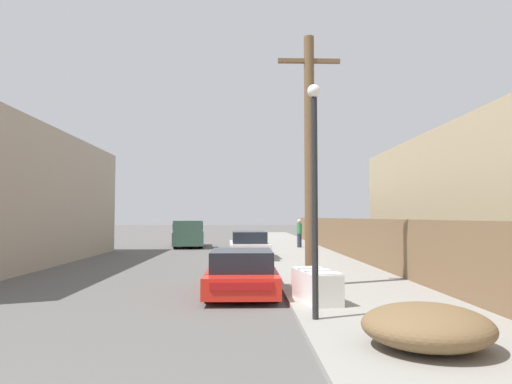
{
  "coord_description": "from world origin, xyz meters",
  "views": [
    {
      "loc": [
        2.16,
        -2.06,
        2.07
      ],
      "look_at": [
        2.56,
        13.36,
        2.9
      ],
      "focal_mm": 32.0,
      "sensor_mm": 36.0,
      "label": 1
    }
  ],
  "objects_px": {
    "car_parked_mid": "(249,246)",
    "street_lamp": "(315,181)",
    "brush_pile": "(427,326)",
    "discarded_fridge": "(316,286)",
    "parked_sports_car_red": "(242,273)",
    "utility_pole": "(310,155)",
    "pedestrian": "(299,233)",
    "pickup_truck": "(189,234)"
  },
  "relations": [
    {
      "from": "discarded_fridge",
      "to": "parked_sports_car_red",
      "type": "xyz_separation_m",
      "value": [
        -1.72,
        1.78,
        0.06
      ]
    },
    {
      "from": "car_parked_mid",
      "to": "street_lamp",
      "type": "height_order",
      "value": "street_lamp"
    },
    {
      "from": "discarded_fridge",
      "to": "street_lamp",
      "type": "relative_size",
      "value": 0.39
    },
    {
      "from": "discarded_fridge",
      "to": "street_lamp",
      "type": "distance_m",
      "value": 2.92
    },
    {
      "from": "parked_sports_car_red",
      "to": "street_lamp",
      "type": "distance_m",
      "value": 4.44
    },
    {
      "from": "parked_sports_car_red",
      "to": "brush_pile",
      "type": "relative_size",
      "value": 2.17
    },
    {
      "from": "car_parked_mid",
      "to": "pedestrian",
      "type": "xyz_separation_m",
      "value": [
        3.29,
        6.99,
        0.4
      ]
    },
    {
      "from": "discarded_fridge",
      "to": "brush_pile",
      "type": "distance_m",
      "value": 3.9
    },
    {
      "from": "parked_sports_car_red",
      "to": "street_lamp",
      "type": "height_order",
      "value": "street_lamp"
    },
    {
      "from": "brush_pile",
      "to": "pedestrian",
      "type": "distance_m",
      "value": 22.23
    },
    {
      "from": "utility_pole",
      "to": "pedestrian",
      "type": "distance_m",
      "value": 16.39
    },
    {
      "from": "pickup_truck",
      "to": "utility_pole",
      "type": "distance_m",
      "value": 19.04
    },
    {
      "from": "parked_sports_car_red",
      "to": "pickup_truck",
      "type": "distance_m",
      "value": 18.93
    },
    {
      "from": "pickup_truck",
      "to": "pedestrian",
      "type": "xyz_separation_m",
      "value": [
        7.24,
        -1.9,
        0.14
      ]
    },
    {
      "from": "street_lamp",
      "to": "pedestrian",
      "type": "relative_size",
      "value": 2.54
    },
    {
      "from": "discarded_fridge",
      "to": "brush_pile",
      "type": "bearing_deg",
      "value": -85.5
    },
    {
      "from": "car_parked_mid",
      "to": "brush_pile",
      "type": "relative_size",
      "value": 2.38
    },
    {
      "from": "brush_pile",
      "to": "pedestrian",
      "type": "bearing_deg",
      "value": 87.92
    },
    {
      "from": "street_lamp",
      "to": "brush_pile",
      "type": "relative_size",
      "value": 2.36
    },
    {
      "from": "parked_sports_car_red",
      "to": "car_parked_mid",
      "type": "bearing_deg",
      "value": 88.15
    },
    {
      "from": "car_parked_mid",
      "to": "street_lamp",
      "type": "xyz_separation_m",
      "value": [
        1.13,
        -13.26,
        2.12
      ]
    },
    {
      "from": "brush_pile",
      "to": "street_lamp",
      "type": "bearing_deg",
      "value": 124.71
    },
    {
      "from": "discarded_fridge",
      "to": "pedestrian",
      "type": "xyz_separation_m",
      "value": [
        1.86,
        18.45,
        0.56
      ]
    },
    {
      "from": "discarded_fridge",
      "to": "pickup_truck",
      "type": "bearing_deg",
      "value": 93.58
    },
    {
      "from": "car_parked_mid",
      "to": "street_lamp",
      "type": "relative_size",
      "value": 1.01
    },
    {
      "from": "parked_sports_car_red",
      "to": "utility_pole",
      "type": "height_order",
      "value": "utility_pole"
    },
    {
      "from": "utility_pole",
      "to": "brush_pile",
      "type": "distance_m",
      "value": 7.05
    },
    {
      "from": "utility_pole",
      "to": "pickup_truck",
      "type": "bearing_deg",
      "value": 107.27
    },
    {
      "from": "brush_pile",
      "to": "pedestrian",
      "type": "height_order",
      "value": "pedestrian"
    },
    {
      "from": "car_parked_mid",
      "to": "pedestrian",
      "type": "distance_m",
      "value": 7.74
    },
    {
      "from": "pedestrian",
      "to": "pickup_truck",
      "type": "bearing_deg",
      "value": 165.31
    },
    {
      "from": "car_parked_mid",
      "to": "street_lamp",
      "type": "bearing_deg",
      "value": -87.37
    },
    {
      "from": "utility_pole",
      "to": "parked_sports_car_red",
      "type": "bearing_deg",
      "value": -162.82
    },
    {
      "from": "car_parked_mid",
      "to": "brush_pile",
      "type": "distance_m",
      "value": 15.42
    },
    {
      "from": "pedestrian",
      "to": "utility_pole",
      "type": "bearing_deg",
      "value": -95.86
    },
    {
      "from": "discarded_fridge",
      "to": "brush_pile",
      "type": "relative_size",
      "value": 0.91
    },
    {
      "from": "discarded_fridge",
      "to": "car_parked_mid",
      "type": "height_order",
      "value": "car_parked_mid"
    },
    {
      "from": "pickup_truck",
      "to": "brush_pile",
      "type": "relative_size",
      "value": 2.85
    },
    {
      "from": "discarded_fridge",
      "to": "car_parked_mid",
      "type": "xyz_separation_m",
      "value": [
        -1.43,
        11.46,
        0.16
      ]
    },
    {
      "from": "pickup_truck",
      "to": "discarded_fridge",
      "type": "bearing_deg",
      "value": 99.93
    },
    {
      "from": "discarded_fridge",
      "to": "parked_sports_car_red",
      "type": "relative_size",
      "value": 0.42
    },
    {
      "from": "pickup_truck",
      "to": "brush_pile",
      "type": "xyz_separation_m",
      "value": [
        6.43,
        -24.1,
        -0.45
      ]
    }
  ]
}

